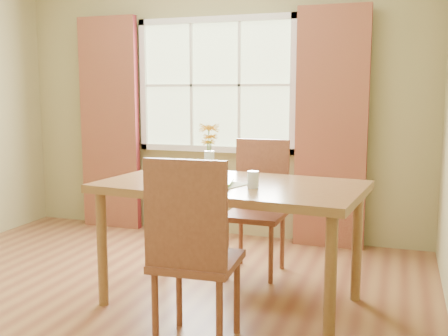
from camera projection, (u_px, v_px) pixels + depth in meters
room at (120, 105)px, 3.43m from camera, size 4.24×3.84×2.74m
window at (216, 85)px, 5.16m from camera, size 1.62×0.06×1.32m
curtain_left at (110, 124)px, 5.50m from camera, size 0.65×0.08×2.20m
curtain_right at (331, 129)px, 4.77m from camera, size 0.65×0.08×2.20m
dining_table at (231, 195)px, 3.51m from camera, size 1.81×1.13×0.84m
chair_near at (192, 247)px, 2.86m from camera, size 0.48×0.48×1.10m
chair_far at (259, 200)px, 4.20m from camera, size 0.45×0.45×1.06m
placemat at (207, 184)px, 3.43m from camera, size 0.53×0.46×0.01m
plate at (214, 183)px, 3.41m from camera, size 0.27×0.27×0.01m
croissant_sandwich at (212, 173)px, 3.40m from camera, size 0.17×0.12×0.12m
water_glass at (253, 180)px, 3.30m from camera, size 0.07×0.07×0.11m
flower_vase at (209, 145)px, 3.72m from camera, size 0.15×0.15×0.38m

